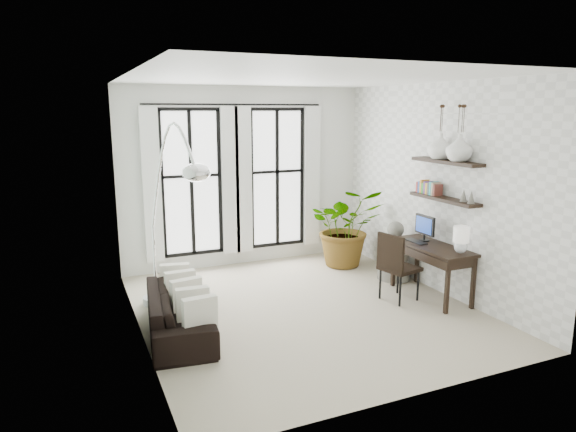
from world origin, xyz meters
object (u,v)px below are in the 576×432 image
plant (346,227)px  buddha (395,255)px  desk_chair (396,263)px  sofa (179,312)px  arc_lamp (172,170)px  desk (434,250)px

plant → buddha: bearing=-70.2°
plant → buddha: size_ratio=1.46×
plant → desk_chair: plant is taller
sofa → plant: plant is taller
buddha → plant: bearing=109.8°
plant → arc_lamp: arc_lamp is taller
plant → arc_lamp: bearing=-161.4°
sofa → arc_lamp: arc_lamp is taller
plant → buddha: (0.36, -1.00, -0.31)m
desk_chair → buddha: size_ratio=1.04×
sofa → buddha: 3.82m
plant → desk: plant is taller
desk_chair → arc_lamp: (-3.05, 0.76, 1.43)m
desk → desk_chair: bearing=168.1°
buddha → desk_chair: bearing=-124.7°
buddha → arc_lamp: bearing=-178.3°
desk_chair → buddha: bearing=42.6°
sofa → desk_chair: 3.18m
desk → desk_chair: (-0.59, 0.12, -0.16)m
arc_lamp → buddha: 3.99m
plant → desk: size_ratio=1.05×
desk → sofa: bearing=175.4°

